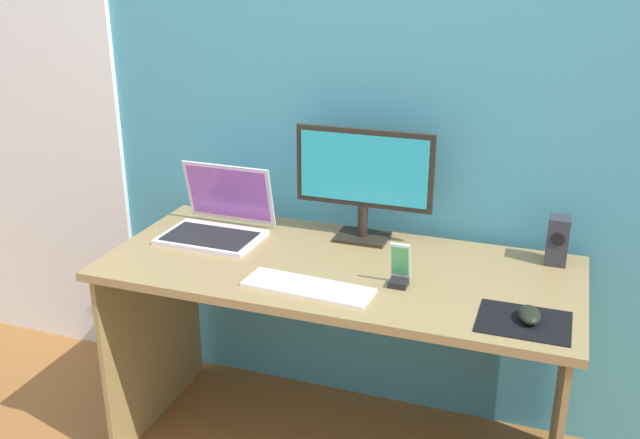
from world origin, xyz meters
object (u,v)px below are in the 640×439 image
(laptop, at_px, (217,222))
(keyboard_external, at_px, (308,287))
(speaker_right, at_px, (558,240))
(phone_in_dock, at_px, (400,271))
(monitor, at_px, (364,177))
(mouse, at_px, (529,315))

(laptop, relative_size, keyboard_external, 0.88)
(keyboard_external, bearing_deg, laptop, 150.41)
(speaker_right, relative_size, phone_in_dock, 1.14)
(monitor, xyz_separation_m, mouse, (0.60, -0.42, -0.20))
(keyboard_external, relative_size, mouse, 3.95)
(laptop, height_order, keyboard_external, laptop)
(monitor, height_order, keyboard_external, monitor)
(speaker_right, xyz_separation_m, phone_in_dock, (-0.44, -0.33, -0.03))
(speaker_right, relative_size, mouse, 1.58)
(monitor, bearing_deg, speaker_right, 0.80)
(speaker_right, bearing_deg, phone_in_dock, -143.29)
(laptop, bearing_deg, keyboard_external, -33.27)
(phone_in_dock, bearing_deg, laptop, 165.60)
(keyboard_external, height_order, phone_in_dock, phone_in_dock)
(speaker_right, bearing_deg, monitor, -179.20)
(laptop, distance_m, phone_in_dock, 0.73)
(speaker_right, relative_size, laptop, 0.46)
(laptop, xyz_separation_m, phone_in_dock, (0.70, -0.18, -0.00))
(speaker_right, distance_m, mouse, 0.44)
(mouse, relative_size, phone_in_dock, 0.72)
(monitor, relative_size, speaker_right, 3.05)
(monitor, height_order, phone_in_dock, monitor)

